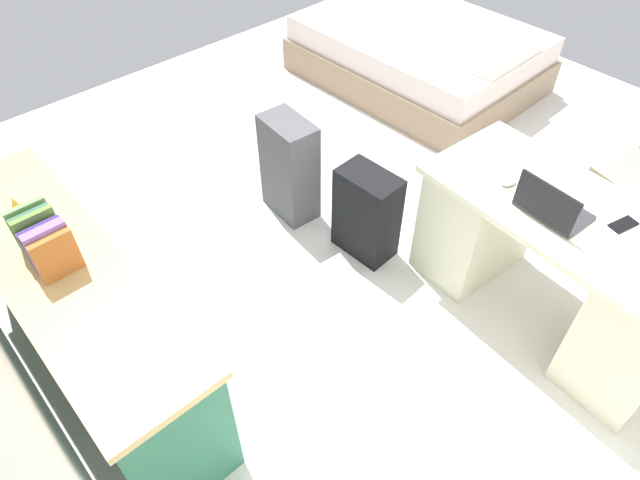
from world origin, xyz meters
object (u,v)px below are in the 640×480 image
object	(u,v)px
bed	(419,54)
laptop	(551,207)
credenza	(87,320)
figurine_small	(17,207)
cell_phone_near_laptop	(623,225)
desk	(553,264)
suitcase_black	(367,214)
computer_mouse	(509,181)
suitcase_spare_grey	(289,168)

from	to	relation	value
bed	laptop	world-z (taller)	laptop
credenza	figurine_small	xyz separation A→B (m)	(0.40, 0.00, 0.44)
figurine_small	cell_phone_near_laptop	bearing A→B (deg)	-132.62
laptop	cell_phone_near_laptop	xyz separation A→B (m)	(-0.27, -0.20, -0.04)
laptop	desk	bearing A→B (deg)	-127.70
laptop	figurine_small	size ratio (longest dim) A/B	2.95
suitcase_black	computer_mouse	world-z (taller)	computer_mouse
bed	suitcase_spare_grey	xyz separation A→B (m)	(-0.55, 1.89, 0.10)
bed	suitcase_black	distance (m)	2.12
laptop	computer_mouse	distance (m)	0.27
suitcase_spare_grey	cell_phone_near_laptop	size ratio (longest dim) A/B	4.99
suitcase_black	suitcase_spare_grey	world-z (taller)	suitcase_spare_grey
credenza	cell_phone_near_laptop	world-z (taller)	credenza
credenza	suitcase_black	world-z (taller)	credenza
figurine_small	suitcase_spare_grey	bearing A→B (deg)	-94.33
desk	bed	xyz separation A→B (m)	(2.12, -1.43, -0.14)
bed	computer_mouse	size ratio (longest dim) A/B	19.38
computer_mouse	laptop	bearing A→B (deg)	170.98
suitcase_spare_grey	computer_mouse	xyz separation A→B (m)	(-1.22, -0.41, 0.42)
credenza	suitcase_spare_grey	size ratio (longest dim) A/B	2.65
computer_mouse	cell_phone_near_laptop	distance (m)	0.54
credenza	computer_mouse	world-z (taller)	credenza
desk	laptop	world-z (taller)	laptop
figurine_small	credenza	bearing A→B (deg)	-179.78
desk	bed	bearing A→B (deg)	-34.13
cell_phone_near_laptop	figurine_small	xyz separation A→B (m)	(1.86, 2.02, 0.08)
figurine_small	suitcase_black	bearing A→B (deg)	-113.69
credenza	suitcase_black	xyz separation A→B (m)	(-0.29, -1.58, -0.10)
bed	cell_phone_near_laptop	world-z (taller)	cell_phone_near_laptop
credenza	figurine_small	bearing A→B (deg)	0.22
credenza	cell_phone_near_laptop	bearing A→B (deg)	-125.81
bed	suitcase_spare_grey	world-z (taller)	suitcase_spare_grey
bed	credenza	bearing A→B (deg)	104.07
cell_phone_near_laptop	suitcase_black	bearing A→B (deg)	34.37
bed	laptop	bearing A→B (deg)	142.80
suitcase_black	computer_mouse	bearing A→B (deg)	-157.54
suitcase_black	cell_phone_near_laptop	distance (m)	1.33
desk	laptop	xyz separation A→B (m)	(0.08, 0.11, 0.40)
laptop	suitcase_black	bearing A→B (deg)	15.36
laptop	figurine_small	xyz separation A→B (m)	(1.59, 1.83, 0.04)
credenza	cell_phone_near_laptop	size ratio (longest dim) A/B	13.24
desk	cell_phone_near_laptop	size ratio (longest dim) A/B	10.89
cell_phone_near_laptop	suitcase_spare_grey	bearing A→B (deg)	30.93
credenza	laptop	xyz separation A→B (m)	(-1.19, -1.82, 0.40)
cell_phone_near_laptop	laptop	bearing A→B (deg)	49.70
figurine_small	bed	bearing A→B (deg)	-82.55
computer_mouse	suitcase_black	bearing A→B (deg)	29.36
credenza	laptop	distance (m)	2.21
suitcase_spare_grey	laptop	bearing A→B (deg)	-162.33
credenza	laptop	size ratio (longest dim) A/B	5.55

